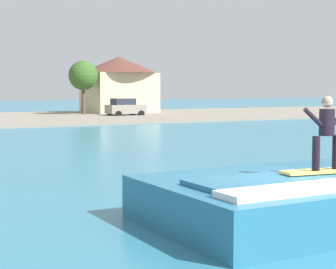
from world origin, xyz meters
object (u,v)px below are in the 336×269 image
wave_crest (302,197)px  car_far_shore (125,107)px  surfer (327,129)px  surfboard (322,171)px  house_gabled_white (119,82)px  tree_tall_bare (83,76)px

wave_crest → car_far_shore: 46.41m
surfer → car_far_shore: 46.63m
surfboard → wave_crest: bearing=139.6°
surfer → house_gabled_white: 53.90m
surfboard → car_far_shore: car_far_shore is taller
house_gabled_white → surfboard: bearing=-109.1°
surfboard → car_far_shore: bearing=70.9°
car_far_shore → house_gabled_white: size_ratio=0.43×
house_gabled_white → surfer: bearing=-109.0°
wave_crest → surfer: bearing=-45.1°
surfer → tree_tall_bare: size_ratio=0.27×
car_far_shore → house_gabled_white: bearing=71.1°
wave_crest → tree_tall_bare: 49.40m
car_far_shore → wave_crest: bearing=-109.6°
wave_crest → car_far_shore: bearing=70.4°
surfboard → tree_tall_bare: 49.54m
tree_tall_bare → surfer: bearing=-104.3°
wave_crest → car_far_shore: (15.57, 43.72, 0.46)m
car_far_shore → house_gabled_white: 7.73m
surfer → house_gabled_white: bearing=71.0°
house_gabled_white → tree_tall_bare: size_ratio=1.55×
surfer → house_gabled_white: (17.58, 50.92, 1.66)m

